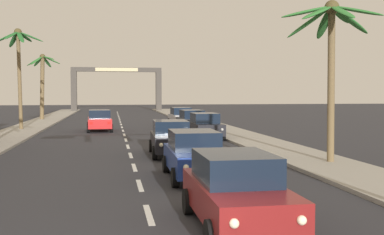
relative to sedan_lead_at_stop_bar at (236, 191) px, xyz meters
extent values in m
cube|color=#9E998E|center=(5.97, 17.34, -0.78)|extent=(3.20, 110.00, 0.14)
cube|color=silver|center=(-1.83, 1.51, -0.85)|extent=(0.16, 2.00, 0.01)
cube|color=silver|center=(-1.83, 5.20, -0.85)|extent=(0.16, 2.00, 0.01)
cube|color=silver|center=(-1.83, 8.90, -0.85)|extent=(0.16, 2.00, 0.01)
cube|color=silver|center=(-1.83, 12.59, -0.85)|extent=(0.16, 2.00, 0.01)
cube|color=silver|center=(-1.83, 16.29, -0.85)|extent=(0.16, 2.00, 0.01)
cube|color=silver|center=(-1.83, 19.98, -0.85)|extent=(0.16, 2.00, 0.01)
cube|color=silver|center=(-1.83, 23.68, -0.85)|extent=(0.16, 2.00, 0.01)
cube|color=silver|center=(-1.83, 27.37, -0.85)|extent=(0.16, 2.00, 0.01)
cube|color=silver|center=(-1.83, 31.07, -0.85)|extent=(0.16, 2.00, 0.01)
cube|color=silver|center=(-1.83, 34.76, -0.85)|extent=(0.16, 2.00, 0.01)
cube|color=silver|center=(-1.83, 38.46, -0.85)|extent=(0.16, 2.00, 0.01)
cube|color=silver|center=(-1.83, 42.15, -0.85)|extent=(0.16, 2.00, 0.01)
cube|color=silver|center=(-1.83, 45.85, -0.85)|extent=(0.16, 2.00, 0.01)
cube|color=silver|center=(-1.83, 49.54, -0.85)|extent=(0.16, 2.00, 0.01)
cube|color=silver|center=(-1.83, 53.24, -0.85)|extent=(0.16, 2.00, 0.01)
cube|color=silver|center=(-1.83, 56.93, -0.85)|extent=(0.16, 2.00, 0.01)
cube|color=silver|center=(-1.83, 60.63, -0.85)|extent=(0.16, 2.00, 0.01)
cube|color=silver|center=(-1.83, 64.32, -0.85)|extent=(0.16, 2.00, 0.01)
cube|color=maroon|center=(0.00, -0.04, -0.17)|extent=(1.78, 4.31, 0.72)
cube|color=black|center=(0.00, 0.11, 0.51)|extent=(1.61, 2.21, 0.64)
cylinder|color=black|center=(0.85, -1.46, -0.53)|extent=(0.22, 0.64, 0.64)
cylinder|color=black|center=(0.87, 1.37, -0.53)|extent=(0.22, 0.64, 0.64)
cylinder|color=black|center=(-0.85, 1.38, -0.53)|extent=(0.22, 0.64, 0.64)
sphere|color=#F9EFC6|center=(0.61, -2.21, -0.09)|extent=(0.18, 0.18, 0.18)
sphere|color=#F9EFC6|center=(-0.63, -2.21, -0.09)|extent=(0.18, 0.18, 0.18)
cube|color=red|center=(0.67, 2.12, -0.07)|extent=(0.24, 0.06, 0.20)
cube|color=red|center=(-0.65, 2.12, -0.07)|extent=(0.24, 0.06, 0.20)
cube|color=navy|center=(0.15, 6.11, -0.17)|extent=(1.81, 4.32, 0.72)
cube|color=black|center=(0.15, 6.26, 0.51)|extent=(1.63, 2.22, 0.64)
cylinder|color=black|center=(1.00, 4.68, -0.53)|extent=(0.23, 0.64, 0.64)
cylinder|color=black|center=(-0.73, 4.70, -0.53)|extent=(0.23, 0.64, 0.64)
cylinder|color=black|center=(1.03, 7.52, -0.53)|extent=(0.23, 0.64, 0.64)
cylinder|color=black|center=(-0.69, 7.54, -0.53)|extent=(0.23, 0.64, 0.64)
sphere|color=#F9EFC6|center=(0.75, 3.93, -0.09)|extent=(0.18, 0.18, 0.18)
sphere|color=#F9EFC6|center=(-0.49, 3.95, -0.09)|extent=(0.18, 0.18, 0.18)
cube|color=red|center=(0.84, 8.26, -0.07)|extent=(0.24, 0.06, 0.20)
cube|color=red|center=(-0.48, 8.28, -0.07)|extent=(0.24, 0.06, 0.20)
cube|color=black|center=(0.09, 12.26, -0.17)|extent=(1.90, 4.36, 0.72)
cube|color=black|center=(0.10, 12.41, 0.51)|extent=(1.67, 2.25, 0.64)
cylinder|color=black|center=(0.91, 10.81, -0.53)|extent=(0.24, 0.65, 0.64)
cylinder|color=black|center=(-0.82, 10.87, -0.53)|extent=(0.24, 0.65, 0.64)
cylinder|color=black|center=(1.00, 13.65, -0.53)|extent=(0.24, 0.65, 0.64)
cylinder|color=black|center=(-0.72, 13.70, -0.53)|extent=(0.24, 0.65, 0.64)
sphere|color=#F9EFC6|center=(0.64, 10.07, -0.09)|extent=(0.18, 0.18, 0.18)
sphere|color=#F9EFC6|center=(-0.60, 10.11, -0.09)|extent=(0.18, 0.18, 0.18)
cube|color=red|center=(0.82, 14.39, -0.07)|extent=(0.24, 0.07, 0.20)
cube|color=red|center=(-0.49, 14.44, -0.07)|extent=(0.24, 0.07, 0.20)
cube|color=red|center=(-3.65, 27.27, -0.17)|extent=(1.96, 4.38, 0.72)
cube|color=black|center=(-3.64, 27.12, 0.51)|extent=(1.70, 2.27, 0.64)
cylinder|color=black|center=(-4.58, 28.64, -0.53)|extent=(0.25, 0.65, 0.64)
cylinder|color=black|center=(-2.86, 28.72, -0.53)|extent=(0.25, 0.65, 0.64)
cylinder|color=black|center=(-4.45, 25.81, -0.53)|extent=(0.25, 0.65, 0.64)
cylinder|color=black|center=(-2.72, 25.89, -0.53)|extent=(0.25, 0.65, 0.64)
sphere|color=#B2B2AD|center=(-4.37, 29.41, -0.09)|extent=(0.18, 0.18, 0.18)
sphere|color=#B2B2AD|center=(-3.13, 29.46, -0.09)|extent=(0.18, 0.18, 0.18)
cube|color=red|center=(-4.21, 25.08, -0.07)|extent=(0.24, 0.07, 0.20)
cube|color=red|center=(-2.89, 25.14, -0.07)|extent=(0.24, 0.07, 0.20)
cube|color=silver|center=(3.50, 31.78, -0.17)|extent=(1.87, 4.35, 0.72)
cube|color=black|center=(3.50, 31.93, 0.51)|extent=(1.66, 2.24, 0.64)
cylinder|color=black|center=(4.40, 30.38, -0.53)|extent=(0.24, 0.65, 0.64)
cylinder|color=black|center=(2.68, 30.34, -0.53)|extent=(0.24, 0.65, 0.64)
cylinder|color=black|center=(4.33, 33.22, -0.53)|extent=(0.24, 0.65, 0.64)
cylinder|color=black|center=(2.60, 33.18, -0.53)|extent=(0.24, 0.65, 0.64)
sphere|color=#B2B2AD|center=(4.18, 29.63, -0.09)|extent=(0.18, 0.18, 0.18)
sphere|color=#B2B2AD|center=(2.94, 29.59, -0.09)|extent=(0.18, 0.18, 0.18)
cube|color=red|center=(4.11, 33.96, -0.07)|extent=(0.24, 0.07, 0.20)
cube|color=red|center=(2.79, 33.92, -0.07)|extent=(0.24, 0.07, 0.20)
cube|color=#4C515B|center=(3.46, 25.54, -0.17)|extent=(1.91, 4.36, 0.72)
cube|color=black|center=(3.45, 25.69, 0.51)|extent=(1.68, 2.26, 0.64)
cylinder|color=black|center=(4.37, 24.15, -0.53)|extent=(0.24, 0.65, 0.64)
cylinder|color=black|center=(2.65, 24.09, -0.53)|extent=(0.24, 0.65, 0.64)
cylinder|color=black|center=(4.27, 26.99, -0.53)|extent=(0.24, 0.65, 0.64)
cylinder|color=black|center=(2.55, 26.92, -0.53)|extent=(0.24, 0.65, 0.64)
sphere|color=#B2B2AD|center=(4.16, 23.39, -0.09)|extent=(0.18, 0.18, 0.18)
sphere|color=#B2B2AD|center=(2.92, 23.35, -0.09)|extent=(0.18, 0.18, 0.18)
cube|color=red|center=(4.04, 27.72, -0.07)|extent=(0.24, 0.07, 0.20)
cube|color=red|center=(2.72, 27.67, -0.07)|extent=(0.24, 0.07, 0.20)
cube|color=black|center=(3.35, 20.01, -0.17)|extent=(1.77, 4.31, 0.72)
cube|color=black|center=(3.35, 20.16, 0.51)|extent=(1.61, 2.20, 0.64)
cylinder|color=black|center=(4.22, 18.60, -0.53)|extent=(0.22, 0.64, 0.64)
cylinder|color=black|center=(2.50, 18.59, -0.53)|extent=(0.22, 0.64, 0.64)
cylinder|color=black|center=(4.21, 21.44, -0.53)|extent=(0.22, 0.64, 0.64)
cylinder|color=black|center=(2.49, 21.43, -0.53)|extent=(0.22, 0.64, 0.64)
sphere|color=#B2B2AD|center=(3.98, 17.85, -0.09)|extent=(0.18, 0.18, 0.18)
sphere|color=#B2B2AD|center=(2.74, 17.84, -0.09)|extent=(0.18, 0.18, 0.18)
cube|color=red|center=(4.01, 22.18, -0.07)|extent=(0.24, 0.06, 0.20)
cube|color=red|center=(2.69, 22.17, -0.07)|extent=(0.24, 0.06, 0.20)
cylinder|color=brown|center=(-9.87, 28.81, 3.01)|extent=(0.40, 0.29, 7.74)
ellipsoid|color=#236028|center=(-8.95, 28.66, 6.59)|extent=(2.05, 0.70, 0.92)
ellipsoid|color=#236028|center=(-9.57, 29.77, 6.69)|extent=(1.09, 2.08, 0.72)
ellipsoid|color=#236028|center=(-10.39, 29.58, 6.43)|extent=(1.32, 1.81, 1.22)
ellipsoid|color=#236028|center=(-10.87, 28.84, 6.50)|extent=(1.96, 0.46, 1.09)
ellipsoid|color=#236028|center=(-10.23, 27.88, 6.57)|extent=(1.01, 2.03, 0.94)
ellipsoid|color=#236028|center=(-9.58, 27.95, 6.47)|extent=(1.08, 1.93, 1.15)
sphere|color=#4C4223|center=(-9.92, 28.81, 6.93)|extent=(0.60, 0.60, 0.60)
cylinder|color=brown|center=(-10.12, 42.77, 2.58)|extent=(0.61, 0.43, 6.88)
ellipsoid|color=#2D702D|center=(-9.12, 42.94, 5.72)|extent=(1.94, 0.74, 0.92)
ellipsoid|color=#2D702D|center=(-9.69, 43.54, 5.56)|extent=(1.07, 1.76, 1.23)
ellipsoid|color=#2D702D|center=(-10.57, 43.44, 5.60)|extent=(1.44, 1.65, 1.14)
ellipsoid|color=#2D702D|center=(-10.87, 42.90, 5.59)|extent=(1.82, 0.65, 1.17)
ellipsoid|color=#2D702D|center=(-10.52, 42.06, 5.61)|extent=(1.37, 1.71, 1.12)
ellipsoid|color=#2D702D|center=(-9.34, 42.07, 5.90)|extent=(1.67, 1.70, 0.57)
sphere|color=#4C4223|center=(-10.02, 42.77, 6.06)|extent=(0.60, 0.60, 0.60)
cylinder|color=brown|center=(6.31, 8.21, 2.39)|extent=(0.34, 0.29, 6.50)
ellipsoid|color=#2D702D|center=(7.23, 8.44, 5.22)|extent=(2.04, 0.86, 1.15)
ellipsoid|color=#2D702D|center=(7.08, 8.95, 5.52)|extent=(1.86, 1.78, 0.58)
ellipsoid|color=#2D702D|center=(6.43, 9.15, 5.18)|extent=(0.68, 2.00, 1.24)
ellipsoid|color=#2D702D|center=(5.53, 8.72, 5.14)|extent=(1.81, 1.39, 1.32)
ellipsoid|color=#2D702D|center=(5.22, 8.30, 5.50)|extent=(2.20, 0.56, 0.62)
ellipsoid|color=#2D702D|center=(5.42, 7.66, 5.37)|extent=(2.00, 1.47, 0.87)
ellipsoid|color=#2D702D|center=(6.24, 7.19, 5.34)|extent=(0.51, 2.11, 0.93)
ellipsoid|color=#2D702D|center=(6.97, 7.41, 5.44)|extent=(1.69, 1.90, 0.73)
sphere|color=#4C4223|center=(6.29, 8.21, 5.69)|extent=(0.60, 0.60, 0.60)
cube|color=#423D38|center=(-8.54, 65.85, 2.32)|extent=(0.90, 0.90, 6.36)
cube|color=#423D38|center=(4.89, 65.85, 2.32)|extent=(0.90, 0.90, 6.36)
cube|color=#423D38|center=(-1.83, 65.85, 5.85)|extent=(14.33, 0.60, 0.70)
cube|color=tan|center=(-1.83, 65.53, 5.85)|extent=(6.72, 0.08, 0.56)
camera|label=1|loc=(-2.71, -9.93, 2.18)|focal=43.58mm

